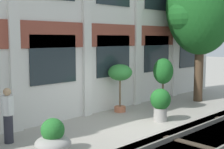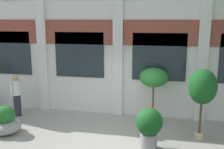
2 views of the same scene
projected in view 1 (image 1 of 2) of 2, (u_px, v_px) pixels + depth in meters
ground_plane at (133, 127)px, 10.45m from camera, size 80.00×80.00×0.00m
apartment_facade at (82, 23)px, 11.88m from camera, size 18.10×0.64×7.15m
rail_tracks at (197, 149)px, 8.76m from camera, size 25.74×2.80×0.43m
broadleaf_tree at (201, 8)px, 14.42m from camera, size 3.35×3.19×6.78m
potted_plant_fluted_column at (160, 102)px, 11.20m from camera, size 0.74×0.74×1.18m
potted_plant_tall_urn at (163, 72)px, 12.80m from camera, size 0.82×0.82×2.16m
potted_plant_wide_bowl at (53, 139)px, 8.16m from camera, size 0.96×0.96×0.91m
potted_plant_low_pan at (120, 75)px, 12.53m from camera, size 0.98×0.98×1.94m
resident_by_doorway at (8, 114)px, 8.82m from camera, size 0.34×0.52×1.59m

